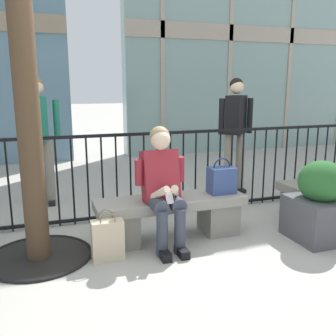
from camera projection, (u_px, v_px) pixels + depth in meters
name	position (u px, v px, depth m)	size (l,w,h in m)	color
ground_plane	(171.00, 238.00, 4.03)	(60.00, 60.00, 0.00)	#B2ADA3
stone_bench	(171.00, 214.00, 3.97)	(1.60, 0.44, 0.45)	gray
seated_person_with_phone	(163.00, 183.00, 3.72)	(0.52, 0.66, 1.21)	#383D4C
handbag_on_bench	(222.00, 180.00, 4.07)	(0.29, 0.19, 0.39)	#33477F
shopping_bag	(108.00, 240.00, 3.49)	(0.30, 0.15, 0.48)	beige
bystander_at_railing	(235.00, 127.00, 5.54)	(0.55, 0.42, 1.71)	gray
bystander_further_back	(39.00, 132.00, 4.94)	(0.55, 0.39, 1.71)	gray
plaza_railing	(151.00, 174.00, 4.60)	(9.07, 0.04, 1.06)	black
planter	(320.00, 203.00, 3.92)	(0.57, 0.57, 0.85)	#4C4C51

